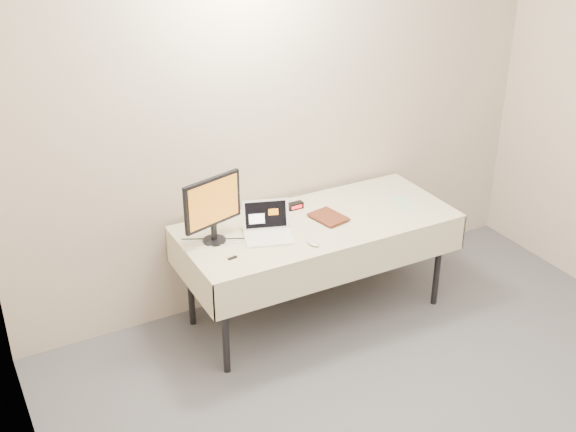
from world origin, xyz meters
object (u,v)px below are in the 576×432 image
table (318,229)px  laptop (267,228)px  book (319,207)px  monitor (213,205)px

table → laptop: size_ratio=5.00×
laptop → table: bearing=21.2°
table → book: (-0.01, -0.03, 0.18)m
laptop → book: (0.37, -0.01, 0.07)m
table → monitor: size_ratio=4.26×
table → monitor: (-0.72, 0.07, 0.32)m
laptop → monitor: (-0.33, 0.09, 0.20)m
table → monitor: 0.79m
monitor → book: monitor is taller
laptop → book: bearing=17.4°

